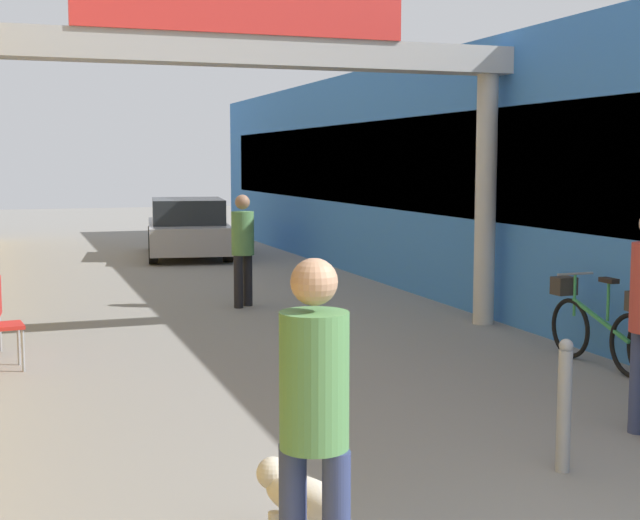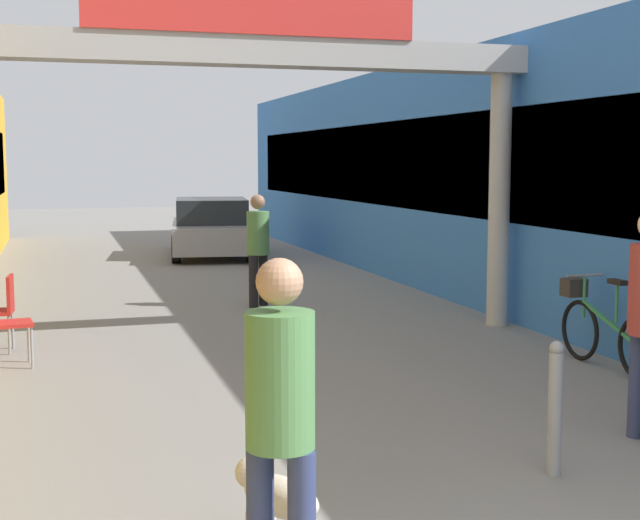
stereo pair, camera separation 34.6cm
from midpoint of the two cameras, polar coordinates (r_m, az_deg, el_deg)
The scene contains 8 objects.
storefront_right at distance 15.44m, azimuth 10.36°, elevation 5.33°, with size 3.00×26.00×3.88m.
arcade_sign_gateway at distance 10.89m, azimuth -5.99°, elevation 10.88°, with size 7.40×0.47×4.31m.
pedestrian_with_dog at distance 4.37m, azimuth -2.67°, elevation -9.57°, with size 0.48×0.48×1.74m.
pedestrian_carrying_crate at distance 13.42m, azimuth -5.70°, elevation 1.09°, with size 0.48×0.48×1.69m.
dog_on_leash at distance 5.28m, azimuth -3.35°, elevation -14.83°, with size 0.50×0.66×0.47m.
bicycle_green_farthest at distance 9.99m, azimuth 16.14°, elevation -4.04°, with size 0.46×1.69×0.98m.
bollard_post_metal at distance 6.55m, azimuth 13.90°, elevation -8.97°, with size 0.10×0.10×0.96m.
parked_car_silver at distance 20.73m, azimuth -8.94°, elevation 2.01°, with size 2.29×4.20×1.33m.
Camera 1 is at (-2.62, -2.41, 2.20)m, focal length 50.00 mm.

